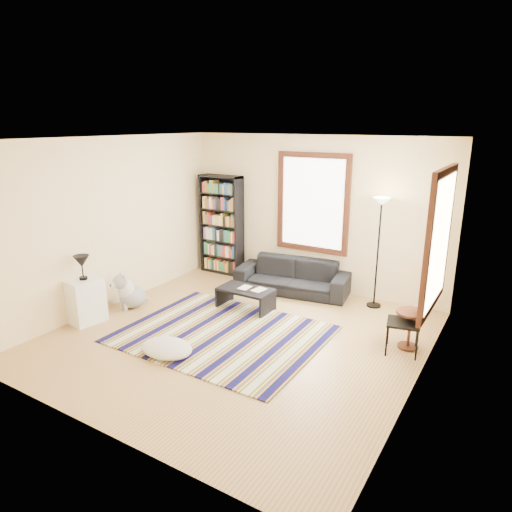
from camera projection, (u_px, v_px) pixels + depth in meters
The scene contains 21 objects.
floor at pixel (238, 339), 6.68m from camera, with size 5.00×5.00×0.10m, color tan.
ceiling at pixel (236, 135), 5.85m from camera, with size 5.00×5.00×0.10m, color white.
wall_back at pixel (314, 213), 8.35m from camera, with size 5.00×0.10×2.80m, color beige.
wall_front at pixel (83, 305), 4.18m from camera, with size 5.00×0.10×2.80m, color beige.
wall_left at pixel (109, 223), 7.54m from camera, with size 0.10×5.00×2.80m, color beige.
wall_right at pixel (431, 275), 4.99m from camera, with size 0.10×5.00×2.80m, color beige.
window_back at pixel (313, 203), 8.23m from camera, with size 1.20×0.06×1.60m, color white.
window_right at pixel (439, 241), 5.63m from camera, with size 0.06×1.20×1.60m, color white.
rug at pixel (222, 334), 6.72m from camera, with size 2.86×2.29×0.02m, color #0D0C3E.
sofa at pixel (293, 276), 8.33m from camera, with size 0.80×2.04×0.60m, color black.
bookshelf at pixel (222, 225), 9.24m from camera, with size 0.90×0.30×2.00m, color black.
coffee_table at pixel (246, 299), 7.59m from camera, with size 0.90×0.50×0.36m, color black.
book_a at pixel (240, 287), 7.59m from camera, with size 0.17×0.23×0.02m, color beige.
book_b at pixel (255, 289), 7.51m from camera, with size 0.18×0.24×0.02m, color beige.
floor_cushion at pixel (167, 348), 6.12m from camera, with size 0.75×0.56×0.19m, color beige.
floor_lamp at pixel (378, 254), 7.49m from camera, with size 0.30×0.30×1.86m, color black, non-canonical shape.
side_table at pixel (409, 330), 6.26m from camera, with size 0.40×0.40×0.54m, color #422110.
folding_chair at pixel (403, 323), 6.09m from camera, with size 0.42×0.40×0.86m, color black.
white_cabinet at pixel (86, 301), 7.06m from camera, with size 0.38×0.50×0.70m, color white.
table_lamp at pixel (82, 268), 6.91m from camera, with size 0.24×0.24×0.38m, color black, non-canonical shape.
dog at pixel (132, 290), 7.64m from camera, with size 0.43×0.61×0.61m, color #B0B0B0, non-canonical shape.
Camera 1 is at (3.37, -5.03, 3.02)m, focal length 32.00 mm.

